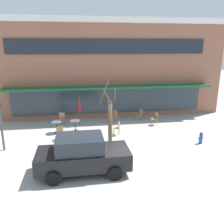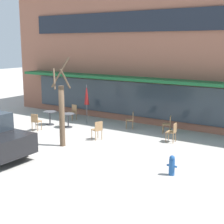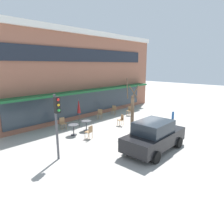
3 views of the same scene
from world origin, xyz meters
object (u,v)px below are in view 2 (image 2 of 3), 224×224
Objects in this scene: cafe_table_streetside at (50,116)px; cafe_chair_0 at (168,123)px; cafe_chair_5 at (36,121)px; cafe_chair_3 at (131,119)px; cafe_table_near_wall at (68,118)px; cafe_chair_1 at (173,131)px; street_tree at (62,111)px; cafe_chair_4 at (73,111)px; fire_hydrant at (172,165)px; patio_umbrella_green_folded at (87,95)px; cafe_chair_2 at (98,129)px.

cafe_table_streetside is 0.85× the size of cafe_chair_0.
cafe_table_streetside is 0.85× the size of cafe_chair_5.
cafe_chair_3 is (4.18, 1.74, 0.01)m from cafe_table_streetside.
cafe_table_near_wall is at bearing -160.21° from cafe_chair_0.
street_tree reaches higher than cafe_chair_1.
street_tree reaches higher than cafe_chair_4.
cafe_chair_5 is at bearing -77.81° from cafe_table_streetside.
street_tree is 5.57m from fire_hydrant.
patio_umbrella_green_folded is 3.12× the size of fire_hydrant.
cafe_table_streetside is at bearing 160.19° from fire_hydrant.
cafe_table_near_wall is 3.52m from street_tree.
patio_umbrella_green_folded is at bearing 172.32° from cafe_chair_1.
cafe_chair_4 is 0.23× the size of street_tree.
cafe_chair_0 is 1.00× the size of cafe_chair_3.
cafe_chair_5 reaches higher than cafe_table_streetside.
cafe_chair_4 is 1.26× the size of fire_hydrant.
cafe_chair_3 is 1.00× the size of cafe_chair_4.
cafe_chair_2 is at bearing -43.78° from patio_umbrella_green_folded.
fire_hydrant is at bearing -23.47° from cafe_table_near_wall.
cafe_chair_5 is at bearing 156.80° from street_tree.
cafe_chair_1 is (5.81, 0.49, 0.01)m from cafe_table_near_wall.
cafe_chair_0 is (5.00, 1.80, 0.01)m from cafe_table_near_wall.
cafe_table_streetside is 7.06m from cafe_chair_1.
street_tree is at bearing 174.57° from fire_hydrant.
cafe_chair_3 is (-2.05, -0.17, 0.00)m from cafe_chair_0.
cafe_chair_1 reaches higher than fire_hydrant.
cafe_chair_5 is (0.05, -3.04, 0.00)m from cafe_chair_4.
cafe_table_streetside is 4.08m from cafe_chair_2.
patio_umbrella_green_folded is (1.55, 1.34, 1.11)m from cafe_table_streetside.
cafe_chair_2 is (3.96, -0.97, 0.01)m from cafe_table_streetside.
cafe_chair_2 reaches higher than fire_hydrant.
cafe_chair_1 is 1.00× the size of cafe_chair_5.
cafe_table_streetside is 0.85× the size of cafe_chair_4.
street_tree is (-0.73, -1.63, 1.02)m from cafe_chair_2.
cafe_chair_4 is at bearing -178.08° from cafe_chair_0.
cafe_chair_1 is 3.08m from cafe_chair_3.
cafe_table_near_wall is at bearing 4.94° from cafe_table_streetside.
patio_umbrella_green_folded reaches higher than cafe_table_near_wall.
cafe_chair_2 is at bearing -153.01° from cafe_chair_1.
cafe_chair_2 is at bearing 155.40° from fire_hydrant.
cafe_table_streetside is 0.20× the size of street_tree.
street_tree is (-3.81, -3.20, 1.02)m from cafe_chair_1.
cafe_chair_5 is at bearing -141.64° from cafe_chair_3.
cafe_table_near_wall is at bearing 158.50° from cafe_chair_2.
fire_hydrant is at bearing -47.35° from cafe_chair_3.
cafe_chair_0 is at bearing 6.88° from patio_umbrella_green_folded.
cafe_chair_5 is (-1.26, -2.68, -1.10)m from patio_umbrella_green_folded.
patio_umbrella_green_folded is 8.47m from fire_hydrant.
cafe_chair_0 is 5.51m from street_tree.
cafe_chair_1 reaches higher than cafe_table_near_wall.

